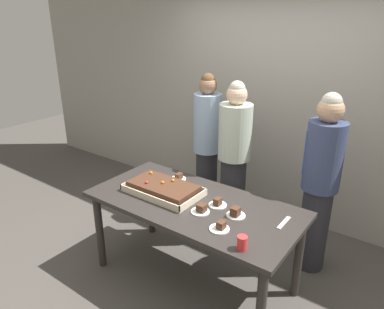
{
  "coord_description": "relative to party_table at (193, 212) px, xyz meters",
  "views": [
    {
      "loc": [
        1.55,
        -2.14,
        2.26
      ],
      "look_at": [
        -0.12,
        0.15,
        1.15
      ],
      "focal_mm": 33.42,
      "sensor_mm": 36.0,
      "label": 1
    }
  ],
  "objects": [
    {
      "name": "plated_slice_far_left",
      "position": [
        0.2,
        0.06,
        0.12
      ],
      "size": [
        0.15,
        0.15,
        0.07
      ],
      "color": "white",
      "rests_on": "party_table"
    },
    {
      "name": "person_striped_tie_right",
      "position": [
        -0.53,
        0.99,
        0.19
      ],
      "size": [
        0.3,
        0.3,
        1.7
      ],
      "rotation": [
        0.0,
        0.0,
        -1.36
      ],
      "color": "#28282D",
      "rests_on": "ground_plane"
    },
    {
      "name": "cake_server_utensil",
      "position": [
        0.74,
        0.13,
        0.1
      ],
      "size": [
        0.03,
        0.2,
        0.01
      ],
      "primitive_type": "cube",
      "color": "silver",
      "rests_on": "party_table"
    },
    {
      "name": "plated_slice_near_right",
      "position": [
        0.15,
        -0.1,
        0.12
      ],
      "size": [
        0.15,
        0.15,
        0.07
      ],
      "color": "white",
      "rests_on": "party_table"
    },
    {
      "name": "person_green_shirt_behind",
      "position": [
        -0.06,
        0.78,
        0.18
      ],
      "size": [
        0.32,
        0.32,
        1.69
      ],
      "rotation": [
        0.0,
        0.0,
        -1.86
      ],
      "color": "#28282D",
      "rests_on": "ground_plane"
    },
    {
      "name": "ground_plane",
      "position": [
        0.0,
        0.0,
        -0.7
      ],
      "size": [
        12.0,
        12.0,
        0.0
      ],
      "primitive_type": "plane",
      "color": "#4C4742"
    },
    {
      "name": "drink_cup_nearest",
      "position": [
        0.64,
        -0.34,
        0.15
      ],
      "size": [
        0.07,
        0.07,
        0.1
      ],
      "primitive_type": "cylinder",
      "color": "red",
      "rests_on": "party_table"
    },
    {
      "name": "interior_back_panel",
      "position": [
        0.0,
        1.6,
        0.8
      ],
      "size": [
        8.0,
        0.12,
        3.0
      ],
      "primitive_type": "cube",
      "color": "#9E998E",
      "rests_on": "ground_plane"
    },
    {
      "name": "plated_slice_far_right",
      "position": [
        -0.37,
        0.27,
        0.12
      ],
      "size": [
        0.15,
        0.15,
        0.06
      ],
      "color": "white",
      "rests_on": "party_table"
    },
    {
      "name": "plated_slice_center_front",
      "position": [
        0.4,
        0.01,
        0.12
      ],
      "size": [
        0.15,
        0.15,
        0.08
      ],
      "color": "white",
      "rests_on": "party_table"
    },
    {
      "name": "sheet_cake",
      "position": [
        -0.31,
        -0.02,
        0.14
      ],
      "size": [
        0.67,
        0.39,
        0.11
      ],
      "color": "beige",
      "rests_on": "party_table"
    },
    {
      "name": "person_serving_front",
      "position": [
        0.79,
        0.81,
        0.19
      ],
      "size": [
        0.32,
        0.32,
        1.68
      ],
      "rotation": [
        0.0,
        0.0,
        -2.49
      ],
      "color": "#28282D",
      "rests_on": "ground_plane"
    },
    {
      "name": "plated_slice_near_left",
      "position": [
        0.4,
        -0.22,
        0.12
      ],
      "size": [
        0.15,
        0.15,
        0.07
      ],
      "color": "white",
      "rests_on": "party_table"
    },
    {
      "name": "party_table",
      "position": [
        0.0,
        0.0,
        0.0
      ],
      "size": [
        1.8,
        0.87,
        0.8
      ],
      "color": "#2D2826",
      "rests_on": "ground_plane"
    }
  ]
}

